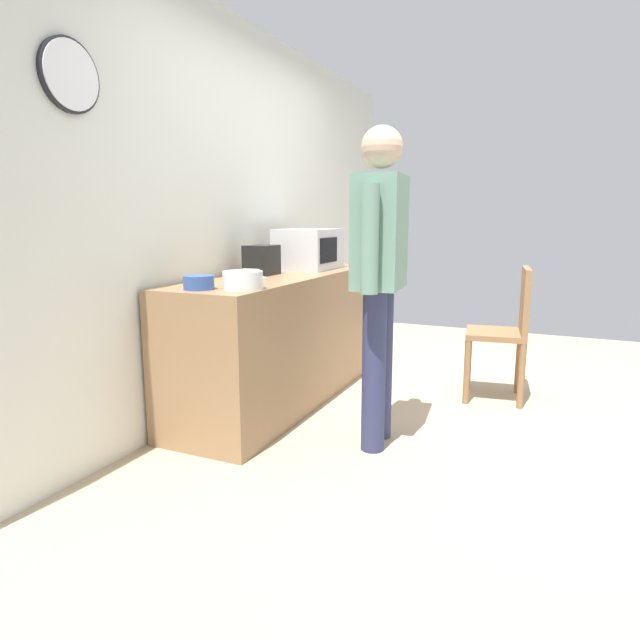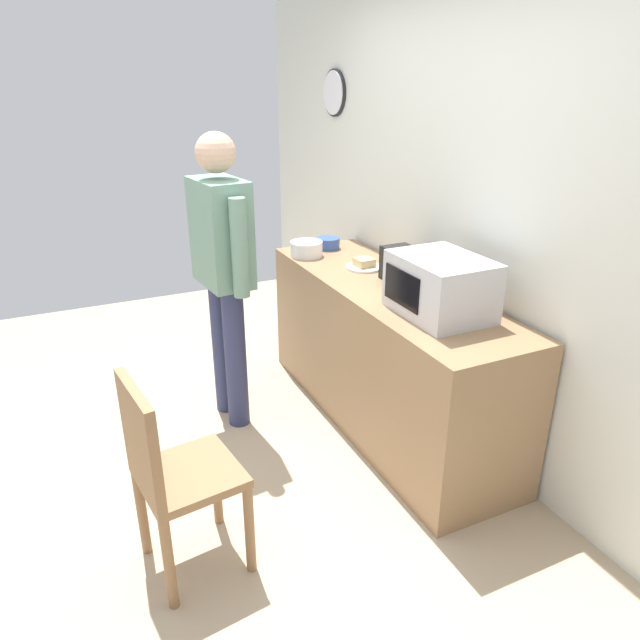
# 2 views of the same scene
# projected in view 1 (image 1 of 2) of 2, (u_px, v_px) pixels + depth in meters

# --- Properties ---
(ground_plane) EXTENTS (6.00, 6.00, 0.00)m
(ground_plane) POSITION_uv_depth(u_px,v_px,m) (459.00, 418.00, 3.57)
(ground_plane) COLOR tan
(back_wall) EXTENTS (5.40, 0.13, 2.60)m
(back_wall) POSITION_uv_depth(u_px,v_px,m) (243.00, 214.00, 3.97)
(back_wall) COLOR silver
(back_wall) RESTS_ON ground_plane
(kitchen_counter) EXTENTS (2.04, 0.62, 0.89)m
(kitchen_counter) POSITION_uv_depth(u_px,v_px,m) (280.00, 339.00, 3.83)
(kitchen_counter) COLOR #93704C
(kitchen_counter) RESTS_ON ground_plane
(microwave) EXTENTS (0.50, 0.39, 0.30)m
(microwave) POSITION_uv_depth(u_px,v_px,m) (309.00, 249.00, 4.15)
(microwave) COLOR silver
(microwave) RESTS_ON kitchen_counter
(sandwich_plate) EXTENTS (0.23, 0.23, 0.07)m
(sandwich_plate) POSITION_uv_depth(u_px,v_px,m) (248.00, 276.00, 3.44)
(sandwich_plate) COLOR white
(sandwich_plate) RESTS_ON kitchen_counter
(salad_bowl) EXTENTS (0.17, 0.17, 0.08)m
(salad_bowl) POSITION_uv_depth(u_px,v_px,m) (199.00, 282.00, 2.98)
(salad_bowl) COLOR #33519E
(salad_bowl) RESTS_ON kitchen_counter
(cereal_bowl) EXTENTS (0.22, 0.22, 0.10)m
(cereal_bowl) POSITION_uv_depth(u_px,v_px,m) (243.00, 280.00, 2.98)
(cereal_bowl) COLOR white
(cereal_bowl) RESTS_ON kitchen_counter
(toaster) EXTENTS (0.22, 0.18, 0.20)m
(toaster) POSITION_uv_depth(u_px,v_px,m) (262.00, 260.00, 3.73)
(toaster) COLOR black
(toaster) RESTS_ON kitchen_counter
(fork_utensil) EXTENTS (0.11, 0.15, 0.01)m
(fork_utensil) POSITION_uv_depth(u_px,v_px,m) (273.00, 268.00, 4.23)
(fork_utensil) COLOR silver
(fork_utensil) RESTS_ON kitchen_counter
(spoon_utensil) EXTENTS (0.11, 0.15, 0.01)m
(spoon_utensil) POSITION_uv_depth(u_px,v_px,m) (231.00, 275.00, 3.72)
(spoon_utensil) COLOR silver
(spoon_utensil) RESTS_ON kitchen_counter
(person_standing) EXTENTS (0.59, 0.28, 1.75)m
(person_standing) POSITION_uv_depth(u_px,v_px,m) (380.00, 264.00, 2.99)
(person_standing) COLOR navy
(person_standing) RESTS_ON ground_plane
(wooden_chair) EXTENTS (0.45, 0.45, 0.94)m
(wooden_chair) POSITION_uv_depth(u_px,v_px,m) (507.00, 327.00, 3.84)
(wooden_chair) COLOR olive
(wooden_chair) RESTS_ON ground_plane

